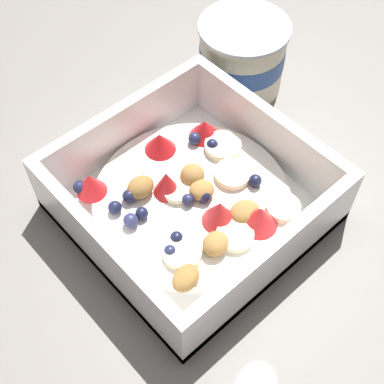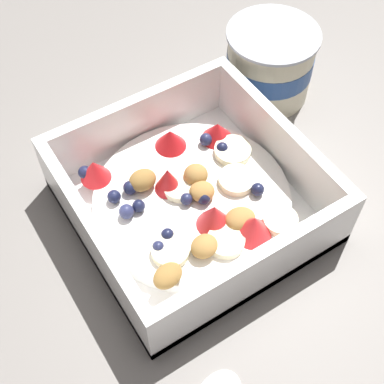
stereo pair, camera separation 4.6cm
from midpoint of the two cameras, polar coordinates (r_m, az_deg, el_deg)
ground_plane at (r=0.49m, az=-4.80°, el=-2.18°), size 2.40×2.40×0.00m
fruit_bowl at (r=0.47m, az=-2.77°, el=-0.86°), size 0.20×0.20×0.06m
yogurt_cup at (r=0.57m, az=2.89°, el=13.95°), size 0.09×0.09×0.08m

